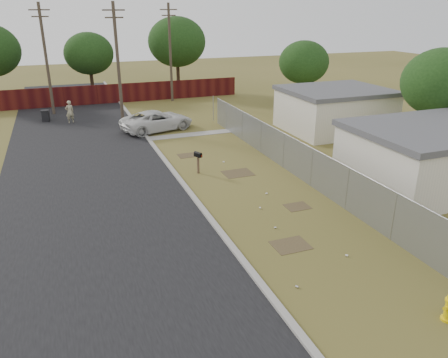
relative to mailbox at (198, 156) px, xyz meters
name	(u,v)px	position (x,y,z in m)	size (l,w,h in m)	color
ground	(255,194)	(1.74, -3.79, -0.98)	(120.00, 120.00, 0.00)	olive
street	(97,160)	(-5.02, 4.26, -0.96)	(15.10, 60.00, 0.12)	black
chainlink_fence	(301,165)	(4.86, -2.76, -0.18)	(0.10, 27.06, 2.02)	gray
privacy_fence	(86,95)	(-4.26, 21.21, -0.08)	(30.00, 0.12, 1.80)	#47130F
utility_poles	(114,57)	(-1.93, 16.88, 3.71)	(12.60, 8.24, 9.00)	#45382E
houses	(379,130)	(11.44, -0.65, 0.58)	(9.30, 17.24, 3.10)	beige
horizon_trees	(159,53)	(2.58, 19.77, 3.65)	(33.32, 31.94, 7.78)	#382519
mailbox	(198,156)	(0.00, 0.00, 0.00)	(0.37, 0.53, 1.24)	brown
pickup_truck	(157,121)	(-0.09, 9.77, -0.23)	(2.48, 5.39, 1.50)	silver
pedestrian	(70,112)	(-6.04, 14.48, -0.09)	(0.65, 0.43, 1.79)	tan
trash_bin	(46,116)	(-7.88, 15.71, -0.51)	(0.68, 0.74, 0.92)	black
scattered_litter	(272,214)	(1.45, -6.17, -0.94)	(2.80, 12.60, 0.07)	white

